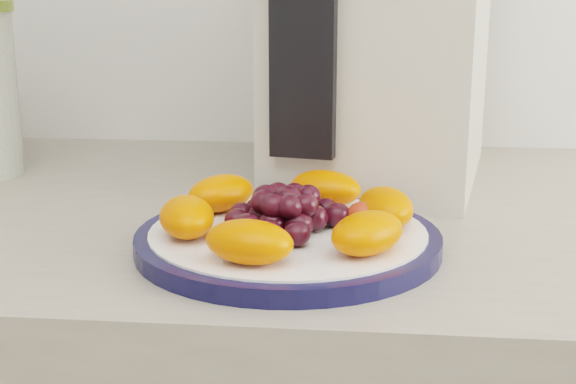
# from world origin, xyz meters

# --- Properties ---
(plate_rim) EXTENTS (0.26, 0.26, 0.01)m
(plate_rim) POSITION_xyz_m (0.03, 1.06, 0.91)
(plate_rim) COLOR #101136
(plate_rim) RESTS_ON counter
(plate_face) EXTENTS (0.23, 0.23, 0.02)m
(plate_face) POSITION_xyz_m (0.03, 1.06, 0.91)
(plate_face) COLOR white
(plate_face) RESTS_ON counter
(appliance_body) EXTENTS (0.26, 0.33, 0.37)m
(appliance_body) POSITION_xyz_m (0.12, 1.32, 1.08)
(appliance_body) COLOR beige
(appliance_body) RESTS_ON counter
(appliance_panel) EXTENTS (0.07, 0.03, 0.27)m
(appliance_panel) POSITION_xyz_m (0.04, 1.18, 1.09)
(appliance_panel) COLOR black
(appliance_panel) RESTS_ON appliance_body
(fruit_plate) EXTENTS (0.22, 0.22, 0.04)m
(fruit_plate) POSITION_xyz_m (0.04, 1.06, 0.93)
(fruit_plate) COLOR #FF4D00
(fruit_plate) RESTS_ON plate_face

